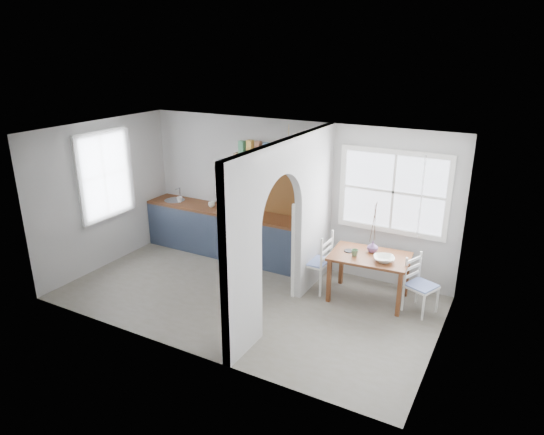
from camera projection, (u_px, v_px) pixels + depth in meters
The scene contains 26 objects.
floor at pixel (246, 298), 7.69m from camera, with size 5.80×3.20×0.01m, color slate.
ceiling at pixel (243, 134), 6.82m from camera, with size 5.80×3.20×0.01m, color #BBBAB8.
walls at pixel (244, 221), 7.25m from camera, with size 5.81×3.21×2.60m.
partition at pixel (288, 218), 6.93m from camera, with size 0.12×3.20×2.60m.
kitchen_window at pixel (104, 175), 8.43m from camera, with size 0.10×1.16×1.50m, color white, non-canonical shape.
nook_window at pixel (393, 192), 7.63m from camera, with size 1.76×0.10×1.30m, color white, non-canonical shape.
counter at pixel (231, 232), 9.14m from camera, with size 3.50×0.60×0.90m.
sink at pixel (175, 201), 9.56m from camera, with size 0.40×0.40×0.02m, color silver.
backsplash at pixel (281, 190), 8.63m from camera, with size 1.65×0.03×0.90m, color brown.
shelf at pixel (279, 154), 8.34m from camera, with size 1.75×0.20×0.21m.
pendant_lamp at pixel (288, 168), 7.94m from camera, with size 0.26×0.26×0.16m, color beige.
utensil_rail at pixel (307, 201), 7.67m from camera, with size 0.02×0.02×0.50m, color silver.
dining_table at pixel (368, 277), 7.55m from camera, with size 1.19×0.79×0.74m, color brown, non-canonical shape.
chair_left at pixel (314, 261), 7.83m from camera, with size 0.46×0.46×1.00m, color white, non-canonical shape.
chair_right at pixel (422, 285), 7.16m from camera, with size 0.40×0.40×0.87m, color white, non-canonical shape.
kettle at pixel (307, 217), 8.25m from camera, with size 0.19×0.15×0.23m, color white, non-canonical shape.
mug_a at pixel (180, 200), 9.43m from camera, with size 0.11×0.11×0.10m, color white.
mug_b at pixel (212, 205), 9.14m from camera, with size 0.12×0.12×0.10m, color white.
knife_block at pixel (232, 202), 9.05m from camera, with size 0.10×0.15×0.23m, color black.
jar at pixel (225, 206), 8.99m from camera, with size 0.09×0.09×0.14m, color #847C59.
towel_magenta at pixel (305, 267), 8.14m from camera, with size 0.02×0.03×0.55m, color #AC1658.
towel_orange at pixel (305, 268), 8.13m from camera, with size 0.02×0.03×0.45m, color #C77E0A.
bowl at pixel (384, 259), 7.21m from camera, with size 0.31×0.31×0.08m, color white.
table_cup at pixel (355, 253), 7.39m from camera, with size 0.11×0.11×0.10m, color #52764F.
plate at pixel (349, 251), 7.57m from camera, with size 0.16×0.16×0.01m, color black.
vase at pixel (373, 247), 7.52m from camera, with size 0.17×0.17×0.18m, color #714B80.
Camera 1 is at (3.63, -5.79, 3.77)m, focal length 32.00 mm.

